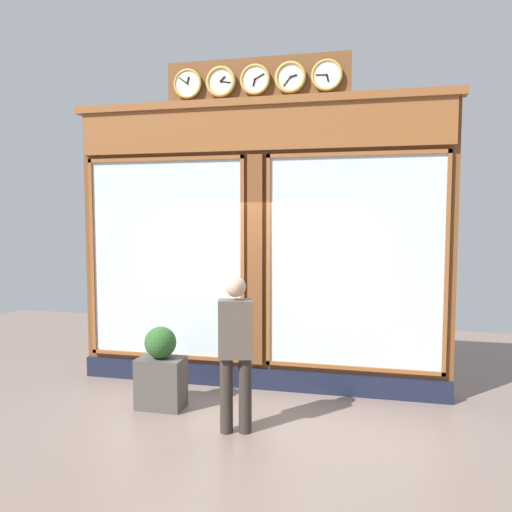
% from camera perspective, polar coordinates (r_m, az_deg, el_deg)
% --- Properties ---
extents(ground_plane, '(14.00, 14.00, 0.00)m').
position_cam_1_polar(ground_plane, '(4.55, -8.81, -26.18)').
color(ground_plane, '#7A665B').
extents(shop_facade, '(5.12, 0.42, 4.36)m').
position_cam_1_polar(shop_facade, '(6.72, 0.24, 1.49)').
color(shop_facade, brown).
rests_on(shop_facade, ground_plane).
extents(pedestrian, '(0.40, 0.30, 1.69)m').
position_cam_1_polar(pedestrian, '(5.39, -2.34, -10.38)').
color(pedestrian, '#312A24').
rests_on(pedestrian, ground_plane).
extents(planter_box, '(0.56, 0.36, 0.61)m').
position_cam_1_polar(planter_box, '(6.34, -10.79, -14.05)').
color(planter_box, '#4C4742').
rests_on(planter_box, ground_plane).
extents(planter_shrub, '(0.38, 0.38, 0.38)m').
position_cam_1_polar(planter_shrub, '(6.20, -10.86, -9.68)').
color(planter_shrub, '#285623').
rests_on(planter_shrub, planter_box).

